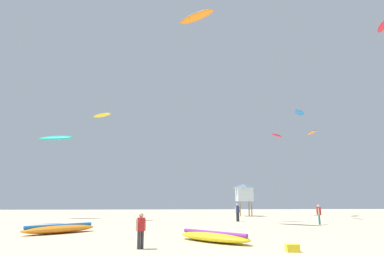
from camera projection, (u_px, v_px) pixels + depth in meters
person_foreground at (141, 228)px, 15.27m from camera, size 0.44×0.37×1.61m
person_midground at (319, 213)px, 29.23m from camera, size 0.39×0.53×1.72m
person_left at (238, 211)px, 33.27m from camera, size 0.51×0.39×1.75m
kite_grounded_near at (214, 237)px, 17.54m from camera, size 4.11×4.34×0.55m
kite_grounded_mid at (60, 229)px, 21.90m from camera, size 4.55×4.46×0.60m
lifeguard_tower at (244, 192)px, 43.80m from camera, size 2.30×2.30×4.15m
cooler_box at (292, 248)px, 14.28m from camera, size 0.56×0.36×0.32m
kite_aloft_2 at (312, 133)px, 39.53m from camera, size 0.71×2.16×0.47m
kite_aloft_3 at (196, 17)px, 33.39m from camera, size 3.85×3.64×0.44m
kite_aloft_4 at (277, 135)px, 48.10m from camera, size 2.58×2.63×0.47m
kite_aloft_5 at (299, 113)px, 46.45m from camera, size 2.64×2.94×0.50m
kite_aloft_6 at (102, 115)px, 37.41m from camera, size 2.73×2.47×0.29m
kite_aloft_7 at (56, 138)px, 39.89m from camera, size 4.65×2.41×0.93m
kite_aloft_8 at (383, 26)px, 33.45m from camera, size 1.67×2.88×0.37m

